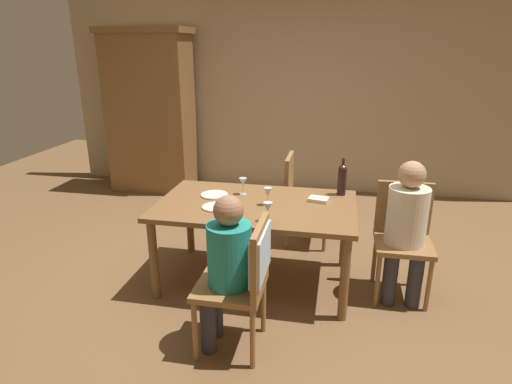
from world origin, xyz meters
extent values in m
plane|color=brown|center=(0.00, 0.00, 0.00)|extent=(10.00, 10.00, 0.00)
cube|color=tan|center=(0.00, 2.69, 1.35)|extent=(6.40, 0.12, 2.70)
cube|color=brown|center=(-1.92, 2.24, 1.05)|extent=(1.10, 0.56, 2.10)
cube|color=brown|center=(-1.92, 2.24, 2.14)|extent=(1.18, 0.62, 0.08)
cube|color=brown|center=(0.00, 0.00, 0.70)|extent=(1.63, 0.99, 0.04)
cylinder|color=brown|center=(-0.75, -0.42, 0.34)|extent=(0.07, 0.07, 0.68)
cylinder|color=brown|center=(0.75, -0.42, 0.34)|extent=(0.07, 0.07, 0.68)
cylinder|color=brown|center=(-0.75, 0.42, 0.34)|extent=(0.07, 0.07, 0.68)
cylinder|color=brown|center=(0.75, 0.42, 0.34)|extent=(0.07, 0.07, 0.68)
cylinder|color=olive|center=(1.39, -0.19, 0.22)|extent=(0.04, 0.04, 0.44)
cylinder|color=olive|center=(1.01, -0.19, 0.22)|extent=(0.04, 0.04, 0.44)
cylinder|color=olive|center=(1.39, 0.19, 0.22)|extent=(0.04, 0.04, 0.44)
cylinder|color=olive|center=(1.01, 0.19, 0.22)|extent=(0.04, 0.04, 0.44)
cube|color=olive|center=(1.20, 0.00, 0.46)|extent=(0.44, 0.44, 0.04)
cube|color=olive|center=(1.20, 0.20, 0.70)|extent=(0.44, 0.04, 0.44)
cylinder|color=olive|center=(-0.19, -1.06, 0.22)|extent=(0.04, 0.04, 0.44)
cylinder|color=olive|center=(-0.19, -0.68, 0.22)|extent=(0.04, 0.04, 0.44)
cylinder|color=olive|center=(0.19, -1.06, 0.22)|extent=(0.04, 0.04, 0.44)
cylinder|color=olive|center=(0.19, -0.68, 0.22)|extent=(0.04, 0.04, 0.44)
cube|color=olive|center=(0.00, -0.87, 0.46)|extent=(0.44, 0.44, 0.04)
cube|color=olive|center=(0.20, -0.87, 0.70)|extent=(0.04, 0.44, 0.44)
cube|color=#ADC6D6|center=(0.20, -0.87, 0.72)|extent=(0.07, 0.40, 0.31)
cylinder|color=olive|center=(0.56, 1.06, 0.22)|extent=(0.04, 0.04, 0.44)
cylinder|color=olive|center=(0.56, 0.68, 0.22)|extent=(0.04, 0.04, 0.44)
cylinder|color=olive|center=(0.18, 1.06, 0.22)|extent=(0.04, 0.04, 0.44)
cylinder|color=olive|center=(0.18, 0.68, 0.22)|extent=(0.04, 0.04, 0.44)
cube|color=olive|center=(0.37, 0.87, 0.46)|extent=(0.44, 0.44, 0.04)
cube|color=olive|center=(0.17, 0.87, 0.70)|extent=(0.04, 0.44, 0.44)
cylinder|color=#33333D|center=(1.29, -0.15, 0.23)|extent=(0.11, 0.11, 0.46)
cylinder|color=#33333D|center=(1.10, -0.15, 0.23)|extent=(0.11, 0.11, 0.46)
cylinder|color=beige|center=(1.20, 0.00, 0.70)|extent=(0.31, 0.31, 0.48)
sphere|color=tan|center=(1.20, 0.00, 1.04)|extent=(0.21, 0.21, 0.21)
cylinder|color=#33333D|center=(-0.13, -0.96, 0.23)|extent=(0.11, 0.11, 0.46)
cylinder|color=#33333D|center=(-0.13, -0.79, 0.23)|extent=(0.11, 0.11, 0.46)
cylinder|color=teal|center=(0.00, -0.87, 0.68)|extent=(0.29, 0.29, 0.44)
sphere|color=#996B4C|center=(0.00, -0.87, 1.00)|extent=(0.19, 0.19, 0.19)
cylinder|color=black|center=(0.69, 0.36, 0.83)|extent=(0.08, 0.08, 0.22)
sphere|color=black|center=(0.69, 0.36, 0.95)|extent=(0.08, 0.08, 0.08)
cylinder|color=black|center=(0.69, 0.36, 1.01)|extent=(0.03, 0.03, 0.09)
cylinder|color=silver|center=(0.10, -0.02, 0.72)|extent=(0.06, 0.06, 0.00)
cylinder|color=silver|center=(0.10, -0.02, 0.76)|extent=(0.01, 0.01, 0.07)
cone|color=silver|center=(0.10, -0.02, 0.83)|extent=(0.07, 0.07, 0.07)
cylinder|color=silver|center=(0.16, -0.35, 0.72)|extent=(0.06, 0.06, 0.00)
cylinder|color=silver|center=(0.16, -0.35, 0.76)|extent=(0.01, 0.01, 0.07)
cone|color=silver|center=(0.16, -0.35, 0.83)|extent=(0.07, 0.07, 0.07)
cylinder|color=silver|center=(-0.16, 0.20, 0.72)|extent=(0.06, 0.06, 0.00)
cylinder|color=silver|center=(-0.16, 0.20, 0.76)|extent=(0.01, 0.01, 0.07)
cone|color=silver|center=(-0.16, 0.20, 0.83)|extent=(0.07, 0.07, 0.07)
cylinder|color=silver|center=(-0.30, -0.16, 0.73)|extent=(0.22, 0.22, 0.01)
cylinder|color=silver|center=(-0.39, 0.12, 0.73)|extent=(0.24, 0.24, 0.01)
cube|color=beige|center=(0.50, 0.16, 0.74)|extent=(0.18, 0.15, 0.03)
camera|label=1|loc=(0.65, -3.26, 1.97)|focal=30.13mm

